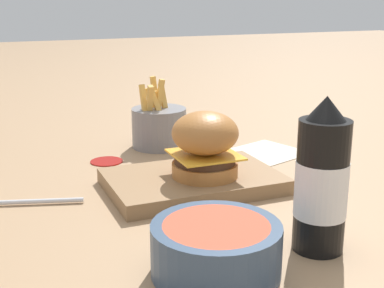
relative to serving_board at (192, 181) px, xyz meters
name	(u,v)px	position (x,y,z in m)	size (l,w,h in m)	color
ground_plane	(197,188)	(-0.01, 0.00, -0.01)	(6.00, 6.00, 0.00)	#9E7A56
serving_board	(192,181)	(0.00, 0.00, 0.00)	(0.27, 0.18, 0.02)	olive
burger	(205,144)	(-0.01, 0.02, 0.07)	(0.11, 0.11, 0.11)	#AD6B33
ketchup_bottle	(321,182)	(-0.06, 0.26, 0.08)	(0.06, 0.06, 0.19)	black
fries_basket	(159,126)	(-0.03, -0.25, 0.03)	(0.11, 0.11, 0.14)	slate
side_bowl	(216,248)	(0.08, 0.27, 0.02)	(0.15, 0.15, 0.06)	#384C66
ketchup_puddle	(107,161)	(0.10, -0.19, -0.01)	(0.06, 0.06, 0.00)	#9E140F
parchment_square	(267,152)	(-0.22, -0.13, -0.01)	(0.17, 0.17, 0.00)	beige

